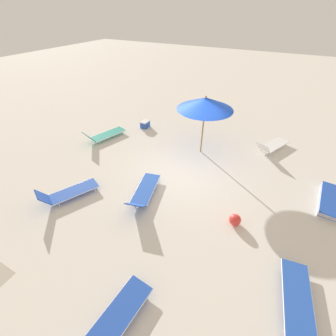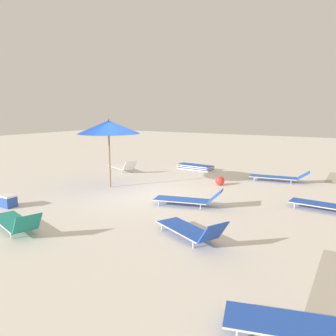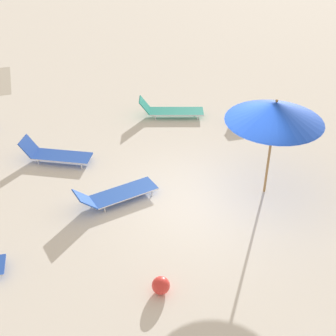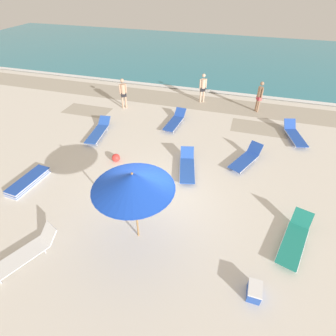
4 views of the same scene
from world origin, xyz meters
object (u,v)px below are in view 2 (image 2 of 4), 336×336
at_px(beach_umbrella, 109,127).
at_px(cooler_box, 8,201).
at_px(lounger_stack, 195,167).
at_px(sun_lounger_mid_beach_pair_a, 191,230).
at_px(sun_lounger_mid_beach_pair_b, 329,204).
at_px(sun_lounger_near_water_right, 123,167).
at_px(sun_lounger_under_umbrella, 16,222).
at_px(sun_lounger_mid_beach_solo, 310,324).
at_px(beach_ball, 220,181).
at_px(sun_lounger_near_water_left, 189,199).
at_px(sun_lounger_beside_umbrella, 279,177).

height_order(beach_umbrella, cooler_box, beach_umbrella).
bearing_deg(lounger_stack, sun_lounger_mid_beach_pair_a, 30.51).
bearing_deg(sun_lounger_mid_beach_pair_b, sun_lounger_near_water_right, -97.14).
bearing_deg(sun_lounger_mid_beach_pair_b, sun_lounger_under_umbrella, -43.63).
distance_m(lounger_stack, sun_lounger_near_water_right, 3.56).
bearing_deg(sun_lounger_mid_beach_pair_a, cooler_box, -58.55).
bearing_deg(beach_umbrella, sun_lounger_mid_beach_solo, 56.22).
relative_size(beach_umbrella, sun_lounger_under_umbrella, 1.18).
xyz_separation_m(sun_lounger_under_umbrella, cooler_box, (-1.12, -2.02, -0.03)).
bearing_deg(beach_umbrella, sun_lounger_mid_beach_pair_b, 96.66).
distance_m(sun_lounger_under_umbrella, cooler_box, 2.31).
distance_m(beach_umbrella, sun_lounger_near_water_right, 3.89).
relative_size(beach_umbrella, sun_lounger_mid_beach_pair_b, 1.19).
bearing_deg(sun_lounger_mid_beach_solo, sun_lounger_near_water_right, -146.11).
xyz_separation_m(sun_lounger_mid_beach_solo, beach_ball, (-7.63, -4.30, -0.04)).
bearing_deg(sun_lounger_mid_beach_pair_b, sun_lounger_mid_beach_pair_a, -27.28).
relative_size(sun_lounger_near_water_left, sun_lounger_mid_beach_pair_b, 0.99).
bearing_deg(cooler_box, sun_lounger_near_water_left, -146.99).
xyz_separation_m(beach_umbrella, sun_lounger_near_water_right, (-2.84, -1.69, -2.05)).
height_order(sun_lounger_near_water_left, sun_lounger_mid_beach_pair_b, sun_lounger_near_water_left).
bearing_deg(sun_lounger_near_water_left, sun_lounger_under_umbrella, -46.98).
height_order(beach_umbrella, sun_lounger_beside_umbrella, beach_umbrella).
distance_m(sun_lounger_near_water_left, sun_lounger_mid_beach_solo, 6.04).
height_order(sun_lounger_under_umbrella, sun_lounger_mid_beach_pair_a, sun_lounger_mid_beach_pair_a).
bearing_deg(sun_lounger_under_umbrella, sun_lounger_near_water_right, -143.09).
bearing_deg(sun_lounger_near_water_right, cooler_box, 31.61).
relative_size(beach_umbrella, sun_lounger_near_water_right, 1.25).
bearing_deg(sun_lounger_near_water_left, sun_lounger_mid_beach_solo, 28.24).
height_order(sun_lounger_near_water_left, sun_lounger_near_water_right, sun_lounger_near_water_right).
distance_m(beach_umbrella, sun_lounger_mid_beach_solo, 9.56).
bearing_deg(sun_lounger_mid_beach_pair_b, beach_ball, -106.45).
distance_m(sun_lounger_mid_beach_pair_a, beach_ball, 5.67).
xyz_separation_m(beach_umbrella, sun_lounger_mid_beach_solo, (5.19, 7.76, -2.05)).
xyz_separation_m(sun_lounger_under_umbrella, sun_lounger_near_water_left, (-4.01, 2.62, -0.01)).
relative_size(sun_lounger_mid_beach_solo, sun_lounger_mid_beach_pair_b, 0.99).
relative_size(lounger_stack, sun_lounger_mid_beach_solo, 0.89).
distance_m(sun_lounger_mid_beach_pair_a, cooler_box, 5.93).
relative_size(sun_lounger_near_water_right, sun_lounger_mid_beach_pair_b, 0.95).
height_order(sun_lounger_beside_umbrella, sun_lounger_mid_beach_pair_b, sun_lounger_mid_beach_pair_b).
bearing_deg(sun_lounger_near_water_right, sun_lounger_mid_beach_solo, 74.49).
xyz_separation_m(sun_lounger_under_umbrella, sun_lounger_mid_beach_pair_b, (-5.58, 6.35, -0.01)).
relative_size(sun_lounger_under_umbrella, beach_ball, 6.06).
distance_m(sun_lounger_beside_umbrella, sun_lounger_mid_beach_solo, 9.80).
xyz_separation_m(sun_lounger_under_umbrella, sun_lounger_near_water_right, (-7.55, -2.78, 0.00)).
bearing_deg(sun_lounger_mid_beach_pair_a, lounger_stack, -128.38).
bearing_deg(sun_lounger_under_umbrella, beach_ball, 178.40).
distance_m(sun_lounger_beside_umbrella, sun_lounger_mid_beach_pair_b, 4.04).
xyz_separation_m(beach_umbrella, sun_lounger_mid_beach_pair_b, (-0.87, 7.44, -2.06)).
relative_size(sun_lounger_near_water_left, sun_lounger_mid_beach_pair_a, 1.08).
distance_m(lounger_stack, cooler_box, 8.90).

